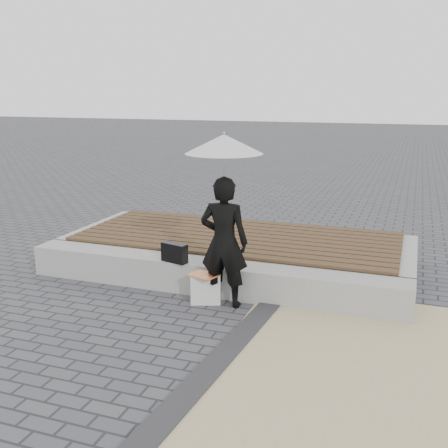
{
  "coord_description": "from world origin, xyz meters",
  "views": [
    {
      "loc": [
        2.38,
        -4.4,
        2.5
      ],
      "look_at": [
        0.35,
        1.25,
        1.0
      ],
      "focal_mm": 42.85,
      "sensor_mm": 36.0,
      "label": 1
    }
  ],
  "objects_px": {
    "woman": "(224,242)",
    "canvas_tote": "(206,289)",
    "handbag": "(174,253)",
    "parasol": "(224,144)"
  },
  "relations": [
    {
      "from": "woman",
      "to": "handbag",
      "type": "height_order",
      "value": "woman"
    },
    {
      "from": "canvas_tote",
      "to": "woman",
      "type": "bearing_deg",
      "value": -10.01
    },
    {
      "from": "handbag",
      "to": "parasol",
      "type": "bearing_deg",
      "value": 0.1
    },
    {
      "from": "canvas_tote",
      "to": "parasol",
      "type": "bearing_deg",
      "value": -10.01
    },
    {
      "from": "handbag",
      "to": "woman",
      "type": "bearing_deg",
      "value": 0.1
    },
    {
      "from": "woman",
      "to": "parasol",
      "type": "distance_m",
      "value": 1.14
    },
    {
      "from": "parasol",
      "to": "handbag",
      "type": "xyz_separation_m",
      "value": [
        -0.73,
        0.19,
        -1.4
      ]
    },
    {
      "from": "parasol",
      "to": "canvas_tote",
      "type": "xyz_separation_m",
      "value": [
        -0.22,
        -0.04,
        -1.73
      ]
    },
    {
      "from": "parasol",
      "to": "handbag",
      "type": "height_order",
      "value": "parasol"
    },
    {
      "from": "parasol",
      "to": "woman",
      "type": "bearing_deg",
      "value": 90.0
    },
    {
      "from": "parasol",
      "to": "canvas_tote",
      "type": "relative_size",
      "value": 3.02
    },
    {
      "from": "handbag",
      "to": "canvas_tote",
      "type": "relative_size",
      "value": 0.92
    },
    {
      "from": "parasol",
      "to": "canvas_tote",
      "type": "bearing_deg",
      "value": -170.85
    },
    {
      "from": "woman",
      "to": "canvas_tote",
      "type": "distance_m",
      "value": 0.63
    },
    {
      "from": "canvas_tote",
      "to": "handbag",
      "type": "bearing_deg",
      "value": 137.11
    }
  ]
}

